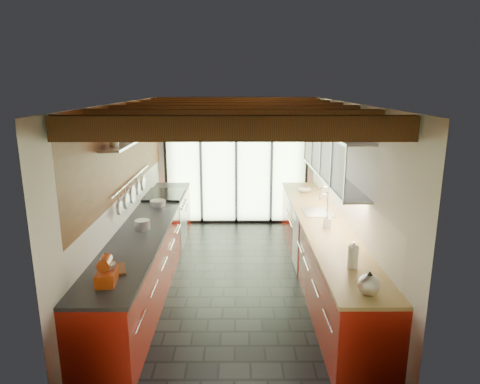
{
  "coord_description": "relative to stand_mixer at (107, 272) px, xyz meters",
  "views": [
    {
      "loc": [
        0.04,
        -5.92,
        2.84
      ],
      "look_at": [
        0.07,
        0.4,
        1.25
      ],
      "focal_mm": 32.0,
      "sensor_mm": 36.0,
      "label": 1
    }
  ],
  "objects": [
    {
      "name": "left_wall_fixtures",
      "position": [
        -0.2,
        2.17,
        0.81
      ],
      "size": [
        0.28,
        2.6,
        0.96
      ],
      "color": "silver",
      "rests_on": "ground"
    },
    {
      "name": "right_counter",
      "position": [
        2.54,
        1.99,
        -0.57
      ],
      "size": [
        0.68,
        5.0,
        0.92
      ],
      "color": "maroon",
      "rests_on": "ground"
    },
    {
      "name": "upper_cabinets_right",
      "position": [
        2.7,
        2.29,
        0.82
      ],
      "size": [
        0.34,
        3.0,
        3.0
      ],
      "color": "silver",
      "rests_on": "ground"
    },
    {
      "name": "bowl",
      "position": [
        2.54,
        3.7,
        -0.08
      ],
      "size": [
        0.25,
        0.25,
        0.06
      ],
      "primitive_type": "imported",
      "rotation": [
        0.0,
        0.0,
        -0.06
      ],
      "color": "silver",
      "rests_on": "right_counter"
    },
    {
      "name": "range_stove",
      "position": [
        -0.01,
        3.44,
        -0.56
      ],
      "size": [
        0.66,
        0.9,
        0.97
      ],
      "color": "silver",
      "rests_on": "ground"
    },
    {
      "name": "sink_assembly",
      "position": [
        2.56,
        2.39,
        -0.07
      ],
      "size": [
        0.45,
        0.52,
        0.43
      ],
      "color": "silver",
      "rests_on": "right_counter"
    },
    {
      "name": "ground",
      "position": [
        1.27,
        1.99,
        -1.03
      ],
      "size": [
        5.5,
        5.5,
        0.0
      ],
      "primitive_type": "plane",
      "color": "black",
      "rests_on": "ground"
    },
    {
      "name": "stand_mixer",
      "position": [
        0.0,
        0.0,
        0.0
      ],
      "size": [
        0.21,
        0.33,
        0.29
      ],
      "color": "#AD380D",
      "rests_on": "left_counter"
    },
    {
      "name": "room_shell",
      "position": [
        1.27,
        1.99,
        0.62
      ],
      "size": [
        5.5,
        5.5,
        5.5
      ],
      "color": "silver",
      "rests_on": "ground"
    },
    {
      "name": "pot_small",
      "position": [
        0.0,
        2.78,
        -0.07
      ],
      "size": [
        0.28,
        0.28,
        0.1
      ],
      "primitive_type": "cylinder",
      "rotation": [
        0.0,
        0.0,
        -0.13
      ],
      "color": "silver",
      "rests_on": "left_counter"
    },
    {
      "name": "glass_door",
      "position": [
        1.27,
        4.68,
        0.63
      ],
      "size": [
        2.95,
        0.1,
        2.9
      ],
      "color": "#C6EAAD",
      "rests_on": "ground"
    },
    {
      "name": "kettle",
      "position": [
        2.54,
        -0.26,
        -0.01
      ],
      "size": [
        0.24,
        0.28,
        0.25
      ],
      "color": "silver",
      "rests_on": "right_counter"
    },
    {
      "name": "paper_towel",
      "position": [
        2.54,
        0.33,
        0.01
      ],
      "size": [
        0.12,
        0.12,
        0.3
      ],
      "color": "white",
      "rests_on": "right_counter"
    },
    {
      "name": "soap_bottle",
      "position": [
        2.54,
        1.67,
        -0.01
      ],
      "size": [
        0.1,
        0.1,
        0.21
      ],
      "primitive_type": "imported",
      "rotation": [
        0.0,
        0.0,
        -0.09
      ],
      "color": "silver",
      "rests_on": "right_counter"
    },
    {
      "name": "ceiling_beams",
      "position": [
        1.27,
        2.37,
        1.43
      ],
      "size": [
        3.14,
        5.06,
        4.9
      ],
      "color": "#593316",
      "rests_on": "ground"
    },
    {
      "name": "pot_large",
      "position": [
        0.0,
        1.62,
        -0.05
      ],
      "size": [
        0.23,
        0.23,
        0.13
      ],
      "primitive_type": "cylinder",
      "rotation": [
        0.0,
        0.0,
        -0.18
      ],
      "color": "silver",
      "rests_on": "left_counter"
    },
    {
      "name": "cutting_board",
      "position": [
        0.0,
        0.28,
        -0.1
      ],
      "size": [
        0.29,
        0.35,
        0.03
      ],
      "primitive_type": "cube",
      "rotation": [
        0.0,
        0.0,
        0.3
      ],
      "color": "brown",
      "rests_on": "left_counter"
    },
    {
      "name": "left_counter",
      "position": [
        -0.01,
        1.99,
        -0.57
      ],
      "size": [
        0.68,
        5.0,
        0.92
      ],
      "color": "maroon",
      "rests_on": "ground"
    }
  ]
}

